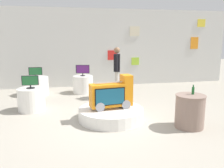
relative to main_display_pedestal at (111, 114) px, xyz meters
The scene contains 13 objects.
ground_plane 0.36m from the main_display_pedestal, 132.45° to the right, with size 30.00×30.00×0.00m, color #A8A091.
back_wall_display 4.63m from the main_display_pedestal, 92.69° to the left, with size 12.82×0.13×3.23m.
main_display_pedestal is the anchor object (origin of this frame).
novelty_firetruck_tv 0.49m from the main_display_pedestal, 10.32° to the right, with size 1.09×0.51×0.83m.
display_pedestal_left_rear 3.80m from the main_display_pedestal, 124.28° to the left, with size 0.87×0.87×0.64m, color white.
tv_on_left_rear 3.85m from the main_display_pedestal, 124.32° to the left, with size 0.47×0.18×0.36m.
display_pedestal_center_rear 3.16m from the main_display_pedestal, 98.28° to the left, with size 0.75×0.75×0.64m, color white.
tv_on_center_rear 3.23m from the main_display_pedestal, 98.27° to the left, with size 0.50×0.18×0.41m.
display_pedestal_right_rear 2.39m from the main_display_pedestal, 149.92° to the left, with size 0.75×0.75×0.64m, color white.
tv_on_right_rear 2.48m from the main_display_pedestal, 150.00° to the left, with size 0.46×0.23×0.36m.
side_table_round 1.90m from the main_display_pedestal, 27.40° to the right, with size 0.68×0.68×0.77m.
bottle_on_side_table 2.06m from the main_display_pedestal, 24.70° to the right, with size 0.06×0.06×0.22m.
shopper_browsing_near_truck 2.37m from the main_display_pedestal, 73.57° to the left, with size 0.29×0.54×1.73m.
Camera 1 is at (-0.88, -5.31, 2.03)m, focal length 37.60 mm.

